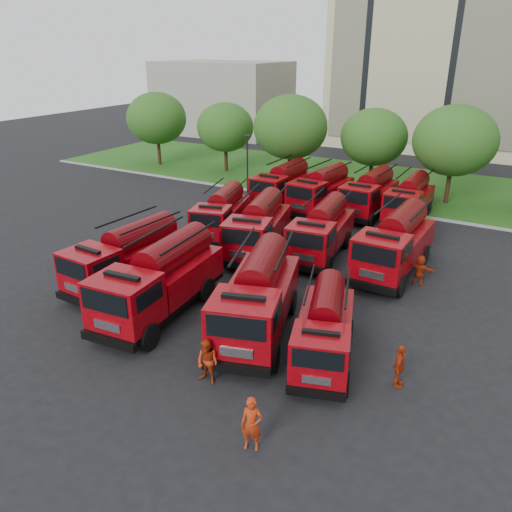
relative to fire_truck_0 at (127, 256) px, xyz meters
The scene contains 29 objects.
ground 6.83m from the fire_truck_0, 16.17° to the left, with size 140.00×140.00×0.00m, color black.
lawn 28.60m from the fire_truck_0, 77.15° to the left, with size 70.00×16.00×0.12m, color #1B4813.
curb 20.80m from the fire_truck_0, 72.16° to the left, with size 70.00×0.30×0.14m, color gray.
apartment_building 51.62m from the fire_truck_0, 80.48° to the left, with size 30.00×14.18×25.00m.
side_building 51.69m from the fire_truck_0, 117.29° to the left, with size 18.00×12.00×10.00m, color gray.
tree_0 29.85m from the fire_truck_0, 126.51° to the left, with size 6.30×6.30×7.70m.
tree_1 26.80m from the fire_truck_0, 111.23° to the left, with size 5.71×5.71×6.98m.
tree_2 23.69m from the fire_truck_0, 94.04° to the left, with size 6.72×6.72×8.22m.
tree_3 26.56m from the fire_truck_0, 78.30° to the left, with size 5.88×5.88×7.19m.
tree_4 27.52m from the fire_truck_0, 63.10° to the left, with size 6.55×6.55×8.01m.
lamp_post_0 19.43m from the fire_truck_0, 100.85° to the left, with size 0.60×0.25×5.11m.
fire_truck_0 is the anchor object (origin of this frame).
fire_truck_1 4.01m from the fire_truck_0, 23.79° to the right, with size 3.47×8.22×3.65m.
fire_truck_2 8.61m from the fire_truck_0, ahead, with size 4.92×8.35×3.60m.
fire_truck_3 12.10m from the fire_truck_0, ahead, with size 3.97×6.67×2.88m.
fire_truck_4 9.14m from the fire_truck_0, 89.13° to the left, with size 4.06×7.20×3.11m.
fire_truck_5 8.54m from the fire_truck_0, 62.80° to the left, with size 4.26×7.89×3.41m.
fire_truck_6 11.80m from the fire_truck_0, 49.92° to the left, with size 3.34×7.53×3.32m.
fire_truck_7 15.04m from the fire_truck_0, 35.87° to the left, with size 3.09×7.94×3.58m.
fire_truck_8 17.73m from the fire_truck_0, 88.36° to the left, with size 2.72×7.25×3.29m.
fire_truck_9 18.03m from the fire_truck_0, 77.30° to the left, with size 3.14×7.47×3.32m.
fire_truck_10 20.01m from the fire_truck_0, 67.71° to the left, with size 2.87×7.37×3.32m.
fire_truck_11 21.54m from the fire_truck_0, 60.60° to the left, with size 2.61×7.00×3.18m.
firefighter_0 14.10m from the fire_truck_0, 31.03° to the right, with size 0.72×0.52×1.96m, color #A62A0C.
firefighter_1 10.26m from the fire_truck_0, 29.99° to the right, with size 0.92×0.50×1.89m, color #A62A0C.
firefighter_2 15.46m from the fire_truck_0, ahead, with size 1.06×0.60×1.80m, color #A62A0C.
firefighter_3 11.43m from the fire_truck_0, ahead, with size 1.03×0.53×1.59m, color black.
firefighter_4 4.81m from the fire_truck_0, 63.06° to the left, with size 0.88×0.57×1.79m, color #A62A0C.
firefighter_5 16.07m from the fire_truck_0, 29.46° to the left, with size 1.60×0.69×1.72m, color #A62A0C.
Camera 1 is at (12.02, -19.99, 12.27)m, focal length 35.00 mm.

